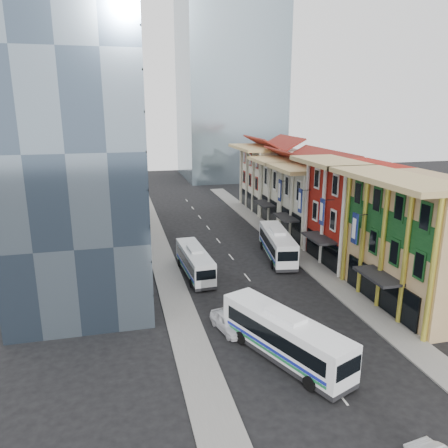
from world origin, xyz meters
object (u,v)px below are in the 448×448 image
object	(u,v)px
bus_left_far	(195,261)
sedan_left	(229,322)
bus_right	(277,244)
office_tower	(78,141)
bus_left_near	(284,336)
shophouse_tan	(423,243)

from	to	relation	value
bus_left_far	sedan_left	bearing A→B (deg)	-90.57
bus_right	sedan_left	xyz separation A→B (m)	(-10.48, -16.31, -1.08)
office_tower	bus_left_near	world-z (taller)	office_tower
shophouse_tan	sedan_left	bearing A→B (deg)	-177.08
bus_left_near	bus_left_far	xyz separation A→B (m)	(-3.50, 18.14, -0.26)
office_tower	sedan_left	distance (m)	23.90
bus_left_far	bus_right	world-z (taller)	bus_right
shophouse_tan	bus_left_far	bearing A→B (deg)	148.14
shophouse_tan	office_tower	size ratio (longest dim) A/B	0.47
shophouse_tan	bus_left_near	xyz separation A→B (m)	(-16.00, -6.02, -4.11)
bus_left_far	sedan_left	size ratio (longest dim) A/B	2.26
office_tower	bus_left_far	xyz separation A→B (m)	(11.50, -1.88, -13.37)
sedan_left	office_tower	bearing A→B (deg)	115.46
office_tower	bus_left_far	distance (m)	17.74
bus_right	shophouse_tan	bearing A→B (deg)	-52.17
shophouse_tan	office_tower	distance (m)	35.19
office_tower	bus_left_near	distance (m)	28.24
bus_left_near	sedan_left	distance (m)	5.97
sedan_left	bus_left_near	bearing A→B (deg)	-72.78
bus_left_near	bus_right	xyz separation A→B (m)	(7.50, 21.37, -0.05)
shophouse_tan	sedan_left	xyz separation A→B (m)	(-18.98, -0.97, -5.24)
shophouse_tan	bus_left_near	size ratio (longest dim) A/B	1.19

